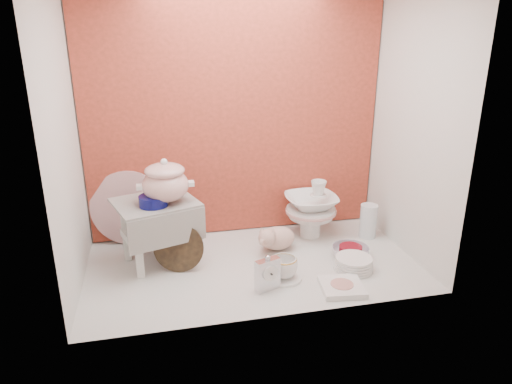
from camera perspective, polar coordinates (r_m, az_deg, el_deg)
The scene contains 17 objects.
ground at distance 2.63m, azimuth -0.33°, elevation -8.84°, with size 1.80×1.80×0.00m, color silver.
niche_shell at distance 2.51m, azimuth -1.28°, elevation 12.24°, with size 1.86×1.03×1.53m.
step_stool at distance 2.64m, azimuth -11.92°, elevation -4.78°, with size 0.42×0.36×0.36m, color silver, non-canonical shape.
soup_tureen at distance 2.50m, azimuth -10.98°, elevation 1.35°, with size 0.28×0.28×0.24m, color white, non-canonical shape.
cobalt_bowl at distance 2.50m, azimuth -12.39°, elevation -1.05°, with size 0.15×0.15×0.06m, color #0B0D55.
floral_platter at distance 2.90m, azimuth -15.26°, elevation -1.88°, with size 0.45×0.07×0.45m, color white, non-canonical shape.
blue_white_vase at distance 2.83m, azimuth -10.14°, elevation -4.24°, with size 0.23×0.23×0.24m, color silver.
lacquer_tray at distance 2.55m, azimuth -9.41°, elevation -6.70°, with size 0.27×0.06×0.27m, color black, non-canonical shape.
mantel_clock at distance 2.36m, azimuth 1.42°, elevation -9.80°, with size 0.13×0.04×0.19m, color silver.
plush_pig at distance 2.76m, azimuth 2.64°, elevation -5.58°, with size 0.26×0.18×0.16m, color #CDA090.
teacup_saucer at distance 2.50m, azimuth 3.41°, elevation -10.35°, with size 0.19×0.19×0.01m, color white.
gold_rim_teacup at distance 2.47m, azimuth 3.44°, elevation -9.12°, with size 0.14×0.14×0.11m, color white.
lattice_dish at distance 2.43m, azimuth 10.40°, elevation -11.29°, with size 0.21×0.21×0.03m, color white.
dinner_plate_stack at distance 2.62m, azimuth 11.79°, elevation -8.50°, with size 0.21×0.21×0.07m, color white.
crystal_bowl at distance 2.74m, azimuth 11.40°, elevation -7.21°, with size 0.21×0.21×0.07m, color silver.
clear_glass_vase at distance 3.00m, azimuth 13.49°, elevation -3.45°, with size 0.11×0.11×0.21m, color silver.
porcelain_tower at distance 2.92m, azimuth 6.70°, elevation -2.02°, with size 0.32×0.32×0.36m, color white, non-canonical shape.
Camera 1 is at (-0.50, -2.26, 1.25)m, focal length 32.88 mm.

